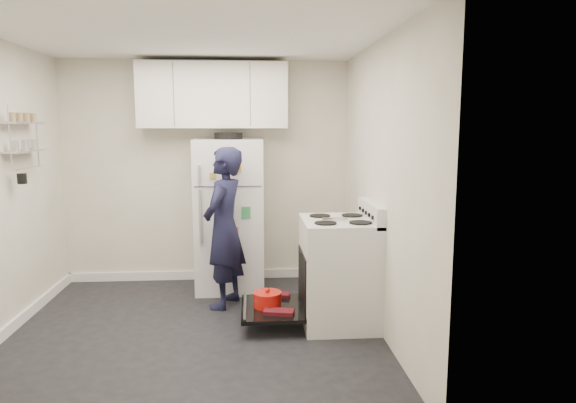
{
  "coord_description": "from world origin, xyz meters",
  "views": [
    {
      "loc": [
        0.49,
        -4.28,
        1.77
      ],
      "look_at": [
        0.85,
        0.61,
        1.05
      ],
      "focal_mm": 32.0,
      "sensor_mm": 36.0,
      "label": 1
    }
  ],
  "objects": [
    {
      "name": "upper_cabinets",
      "position": [
        0.1,
        1.43,
        2.1
      ],
      "size": [
        1.6,
        0.33,
        0.7
      ],
      "primitive_type": "cube",
      "color": "silver",
      "rests_on": "room"
    },
    {
      "name": "open_oven_door",
      "position": [
        0.66,
        0.16,
        0.18
      ],
      "size": [
        0.55,
        0.7,
        0.21
      ],
      "color": "black",
      "rests_on": "ground"
    },
    {
      "name": "room",
      "position": [
        -0.03,
        0.03,
        1.21
      ],
      "size": [
        3.21,
        3.21,
        2.51
      ],
      "color": "black",
      "rests_on": "ground"
    },
    {
      "name": "electric_range",
      "position": [
        1.26,
        0.15,
        0.47
      ],
      "size": [
        0.66,
        0.76,
        1.1
      ],
      "color": "silver",
      "rests_on": "ground"
    },
    {
      "name": "person",
      "position": [
        0.23,
        0.68,
        0.79
      ],
      "size": [
        0.56,
        0.67,
        1.58
      ],
      "primitive_type": "imported",
      "rotation": [
        0.0,
        0.0,
        -1.94
      ],
      "color": "black",
      "rests_on": "ground"
    },
    {
      "name": "refrigerator",
      "position": [
        0.26,
        1.25,
        0.82
      ],
      "size": [
        0.72,
        0.74,
        1.7
      ],
      "color": "white",
      "rests_on": "ground"
    },
    {
      "name": "wall_shelf_rack",
      "position": [
        -1.52,
        0.49,
        1.68
      ],
      "size": [
        0.14,
        0.6,
        0.61
      ],
      "color": "#B2B2B7",
      "rests_on": "room"
    }
  ]
}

